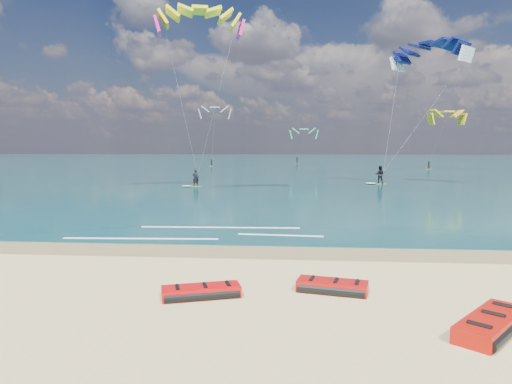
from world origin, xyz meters
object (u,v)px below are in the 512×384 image
Objects in this scene: packed_kite_left at (201,297)px; packed_kite_mid at (332,292)px; packed_kite_right at (491,332)px; kitesurfer_main at (197,98)px; kitesurfer_far at (407,104)px.

packed_kite_mid is at bearing -6.56° from packed_kite_left.
packed_kite_mid is (3.72, 0.76, 0.00)m from packed_kite_left.
packed_kite_right is 35.59m from kitesurfer_main.
kitesurfer_far is at bearing 7.24° from kitesurfer_main.
kitesurfer_main is (-13.44, 31.79, 8.68)m from packed_kite_right.
kitesurfer_main is at bearing 83.82° from packed_kite_left.
packed_kite_left is 3.79m from packed_kite_mid.
packed_kite_mid is at bearing 92.49° from packed_kite_right.
packed_kite_right is at bearing -32.67° from packed_kite_left.
kitesurfer_main reaches higher than packed_kite_right.
kitesurfer_far reaches higher than packed_kite_mid.
kitesurfer_main is (-10.06, 29.19, 8.68)m from packed_kite_mid.
kitesurfer_main reaches higher than packed_kite_left.
packed_kite_left is 0.14× the size of kitesurfer_main.
packed_kite_right is at bearing -78.57° from kitesurfer_main.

